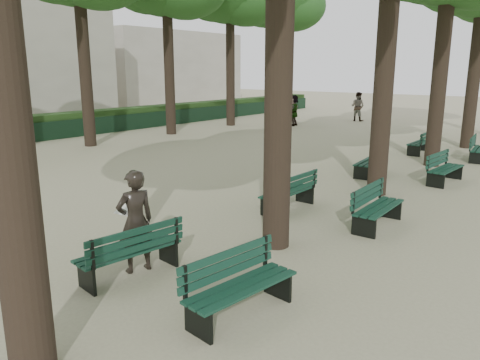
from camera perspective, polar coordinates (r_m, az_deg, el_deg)
The scene contains 15 objects.
ground at distance 8.37m, azimuth -16.51°, elevation -11.22°, with size 120.00×120.00×0.00m, color tan.
bench_left_0 at distance 8.16m, azimuth -13.27°, elevation -9.58°, with size 0.80×1.86×0.92m.
bench_left_1 at distance 11.63m, azimuth 5.88°, elevation -2.29°, with size 0.59×1.81×0.92m.
bench_left_2 at distance 15.90m, azimuth 15.48°, elevation 1.55°, with size 0.75×1.85×0.92m.
bench_left_3 at distance 20.62m, azimuth 21.08°, elevation 3.78°, with size 0.58×1.80×0.92m.
bench_right_0 at distance 6.77m, azimuth 0.16°, elevation -14.18°, with size 0.79×1.86×0.92m.
bench_right_1 at distance 10.75m, azimuth 16.47°, elevation -4.12°, with size 0.62×1.81×0.92m.
bench_right_2 at distance 15.56m, azimuth 23.73°, elevation 0.64°, with size 0.69×1.83×0.92m.
bench_right_3 at distance 19.93m, azimuth 27.15°, elevation 2.89°, with size 0.77×1.85×0.92m.
man_with_map at distance 8.13m, azimuth -12.64°, elevation -4.94°, with size 0.71×0.79×1.79m.
pedestrian_a at distance 32.30m, azimuth 14.15°, elevation 8.67°, with size 0.93×0.38×1.91m, color #262628.
pedestrian_e at distance 28.92m, azimuth 6.56°, elevation 8.44°, with size 1.74×0.37×1.87m, color #262628.
fence at distance 26.40m, azimuth -16.10°, elevation 6.47°, with size 0.08×42.00×0.90m, color black.
hedge at distance 26.96m, azimuth -16.99°, elevation 6.87°, with size 1.20×42.00×1.20m, color #1C3B14.
building_far at distance 52.17m, azimuth -10.91°, elevation 13.30°, with size 12.00×16.00×7.00m, color #B7B2A3.
Camera 1 is at (6.34, -4.26, 3.41)m, focal length 35.00 mm.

